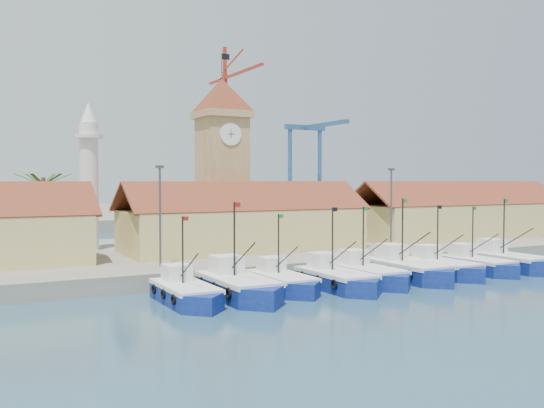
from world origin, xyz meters
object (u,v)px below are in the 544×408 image
boat_0 (187,295)px  clock_tower (222,157)px  boat_4 (369,276)px  minaret (89,175)px

boat_0 → clock_tower: (13.10, 23.88, 11.25)m
clock_tower → boat_0: bearing=-118.8°
boat_0 → clock_tower: clock_tower is taller
boat_4 → clock_tower: clock_tower is taller
clock_tower → minaret: bearing=172.4°
clock_tower → minaret: clock_tower is taller
minaret → boat_4: bearing=-52.9°
boat_0 → clock_tower: size_ratio=0.40×
boat_0 → boat_4: boat_4 is taller
boat_4 → boat_0: bearing=-177.9°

